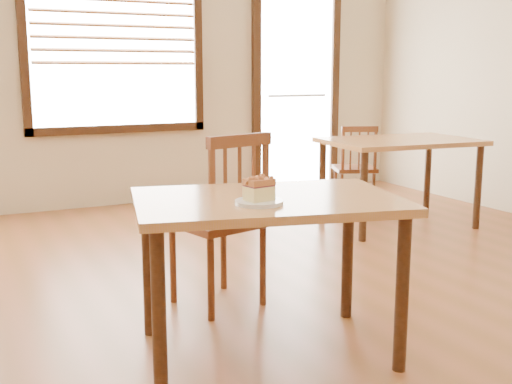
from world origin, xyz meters
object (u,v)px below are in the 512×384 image
at_px(cafe_table_second, 400,150).
at_px(plate, 259,202).
at_px(cafe_chair_main, 222,219).
at_px(cake_slice, 259,188).
at_px(cafe_table_main, 267,218).
at_px(cafe_chair_second, 355,167).

height_order(cafe_table_second, plate, plate).
distance_m(cafe_chair_main, cake_slice, 0.85).
height_order(cafe_chair_main, cafe_table_second, cafe_chair_main).
height_order(cafe_table_main, cake_slice, cake_slice).
height_order(cafe_table_second, cafe_chair_second, cafe_chair_second).
relative_size(cafe_chair_second, cake_slice, 5.96).
height_order(cafe_chair_main, plate, cafe_chair_main).
distance_m(cafe_chair_second, cake_slice, 3.45).
bearing_deg(cafe_chair_main, cafe_table_second, -166.58).
distance_m(cafe_table_main, plate, 0.19).
xyz_separation_m(cafe_table_main, cafe_chair_second, (2.19, 2.42, -0.23)).
bearing_deg(cafe_table_second, cafe_chair_main, -147.79).
bearing_deg(cake_slice, cafe_chair_second, 38.27).
bearing_deg(cafe_chair_second, cafe_table_second, 111.30).
height_order(cafe_chair_main, cafe_chair_second, cafe_chair_main).
bearing_deg(plate, cafe_table_main, 50.22).
relative_size(cafe_chair_main, cafe_table_second, 0.76).
relative_size(cafe_table_main, cafe_table_second, 1.03).
bearing_deg(cafe_table_main, cafe_table_second, 52.15).
height_order(cafe_table_main, plate, plate).
xyz_separation_m(cafe_chair_main, cafe_chair_second, (2.14, 1.77, -0.09)).
distance_m(cafe_chair_main, cafe_chair_second, 2.77).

